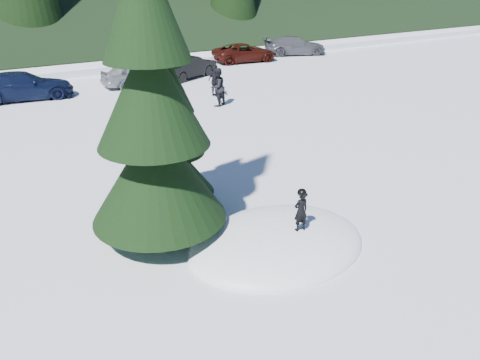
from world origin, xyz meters
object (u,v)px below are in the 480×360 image
car_3 (23,86)px  car_7 (295,46)px  child_skier (301,211)px  car_6 (245,53)px  adult_1 (215,81)px  car_4 (137,74)px  car_5 (187,66)px  spruce_tall (152,106)px  spruce_short (171,134)px  adult_0 (217,87)px

car_3 → car_7: bearing=-72.4°
child_skier → car_6: size_ratio=0.21×
adult_1 → car_4: size_ratio=0.39×
car_5 → car_7: car_5 is taller
car_4 → car_3: bearing=87.6°
car_3 → car_7: (20.19, 3.69, 0.00)m
car_6 → car_7: bearing=-76.3°
child_skier → car_4: child_skier is taller
car_5 → car_6: (5.96, 2.85, -0.06)m
child_skier → car_5: bearing=-102.6°
car_5 → car_6: 6.61m
car_3 → car_4: (6.00, -0.02, -0.02)m
spruce_tall → child_skier: bearing=-40.0°
child_skier → spruce_tall: bearing=-34.3°
car_5 → child_skier: bearing=137.0°
spruce_short → child_skier: (1.58, -3.56, -1.13)m
car_3 → car_7: size_ratio=0.99×
adult_0 → car_5: (1.58, 6.60, -0.21)m
child_skier → car_7: (17.05, 22.08, -0.27)m
child_skier → car_6: (12.15, 21.57, -0.33)m
adult_0 → car_6: adult_0 is taller
spruce_tall → car_5: bearing=62.1°
spruce_tall → child_skier: (2.58, -2.16, -2.35)m
car_4 → car_6: 9.82m
spruce_short → car_6: 22.68m
adult_0 → car_4: size_ratio=0.46×
spruce_short → car_3: spruce_short is taller
car_6 → car_5: bearing=123.2°
spruce_tall → car_3: bearing=92.0°
car_3 → adult_1: bearing=-110.8°
adult_0 → car_5: size_ratio=0.43×
adult_0 → car_7: bearing=-164.5°
spruce_short → car_5: size_ratio=1.26×
spruce_short → car_6: bearing=52.7°
adult_1 → car_6: bearing=-57.0°
spruce_short → car_4: size_ratio=1.36×
car_5 → adult_1: bearing=146.5°
adult_0 → car_4: (-1.74, 6.26, -0.24)m
adult_0 → car_7: (12.44, 9.96, -0.21)m
spruce_tall → adult_1: spruce_tall is taller
child_skier → adult_0: size_ratio=0.54×
car_3 → car_4: car_3 is taller
car_3 → car_4: size_ratio=1.21×
adult_0 → car_6: 12.09m
spruce_tall → car_4: size_ratio=2.18×
car_4 → car_5: (3.32, 0.34, 0.03)m
spruce_short → adult_0: (6.18, 8.56, -1.19)m
adult_1 → car_6: 10.24m
child_skier → car_7: bearing=-122.0°
car_4 → car_5: car_5 is taller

